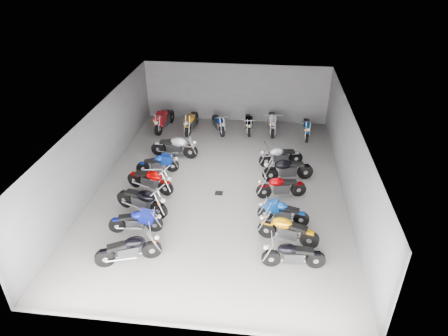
{
  "coord_description": "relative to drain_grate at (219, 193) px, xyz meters",
  "views": [
    {
      "loc": [
        1.76,
        -13.85,
        9.04
      ],
      "look_at": [
        0.17,
        -0.16,
        1.0
      ],
      "focal_mm": 32.0,
      "sensor_mm": 36.0,
      "label": 1
    }
  ],
  "objects": [
    {
      "name": "ground",
      "position": [
        0.0,
        0.5,
        -0.01
      ],
      "size": [
        14.0,
        14.0,
        0.0
      ],
      "primitive_type": "plane",
      "color": "#989590",
      "rests_on": "ground"
    },
    {
      "name": "wall_back",
      "position": [
        0.0,
        7.5,
        1.59
      ],
      "size": [
        10.0,
        0.1,
        3.2
      ],
      "primitive_type": "cube",
      "color": "slate",
      "rests_on": "ground"
    },
    {
      "name": "wall_left",
      "position": [
        -5.0,
        0.5,
        1.59
      ],
      "size": [
        0.1,
        14.0,
        3.2
      ],
      "primitive_type": "cube",
      "color": "slate",
      "rests_on": "ground"
    },
    {
      "name": "wall_right",
      "position": [
        5.0,
        0.5,
        1.59
      ],
      "size": [
        0.1,
        14.0,
        3.2
      ],
      "primitive_type": "cube",
      "color": "slate",
      "rests_on": "ground"
    },
    {
      "name": "ceiling",
      "position": [
        0.0,
        0.5,
        3.21
      ],
      "size": [
        10.0,
        14.0,
        0.04
      ],
      "primitive_type": "cube",
      "color": "black",
      "rests_on": "wall_back"
    },
    {
      "name": "drain_grate",
      "position": [
        0.0,
        0.0,
        0.0
      ],
      "size": [
        0.32,
        0.32,
        0.01
      ],
      "primitive_type": "cube",
      "color": "black",
      "rests_on": "ground"
    },
    {
      "name": "motorcycle_left_a",
      "position": [
        -2.32,
        -4.2,
        0.5
      ],
      "size": [
        1.99,
        0.91,
        0.92
      ],
      "rotation": [
        0.0,
        0.0,
        -1.19
      ],
      "color": "black",
      "rests_on": "ground"
    },
    {
      "name": "motorcycle_left_b",
      "position": [
        -2.55,
        -2.73,
        0.45
      ],
      "size": [
        1.89,
        0.47,
        0.83
      ],
      "rotation": [
        0.0,
        0.0,
        -1.42
      ],
      "color": "black",
      "rests_on": "ground"
    },
    {
      "name": "motorcycle_left_c",
      "position": [
        -2.67,
        -1.6,
        0.53
      ],
      "size": [
        2.16,
        0.93,
        0.99
      ],
      "rotation": [
        0.0,
        0.0,
        -1.93
      ],
      "color": "black",
      "rests_on": "ground"
    },
    {
      "name": "motorcycle_left_d",
      "position": [
        -2.77,
        -0.13,
        0.51
      ],
      "size": [
        2.08,
        0.81,
        0.94
      ],
      "rotation": [
        0.0,
        0.0,
        -1.89
      ],
      "color": "black",
      "rests_on": "ground"
    },
    {
      "name": "motorcycle_left_e",
      "position": [
        -2.84,
        1.32,
        0.44
      ],
      "size": [
        1.83,
        0.64,
        0.82
      ],
      "rotation": [
        0.0,
        0.0,
        -1.29
      ],
      "color": "black",
      "rests_on": "ground"
    },
    {
      "name": "motorcycle_left_f",
      "position": [
        -2.43,
        2.84,
        0.53
      ],
      "size": [
        2.25,
        0.48,
        0.99
      ],
      "rotation": [
        0.0,
        0.0,
        -1.64
      ],
      "color": "black",
      "rests_on": "ground"
    },
    {
      "name": "motorcycle_right_a",
      "position": [
        2.81,
        -3.83,
        0.47
      ],
      "size": [
        2.0,
        0.42,
        0.88
      ],
      "rotation": [
        0.0,
        0.0,
        1.64
      ],
      "color": "black",
      "rests_on": "ground"
    },
    {
      "name": "motorcycle_right_b",
      "position": [
        2.66,
        -2.67,
        0.5
      ],
      "size": [
        2.08,
        0.67,
        0.93
      ],
      "rotation": [
        0.0,
        0.0,
        1.32
      ],
      "color": "black",
      "rests_on": "ground"
    },
    {
      "name": "motorcycle_right_c",
      "position": [
        2.52,
        -1.61,
        0.45
      ],
      "size": [
        1.87,
        0.49,
        0.83
      ],
      "rotation": [
        0.0,
        0.0,
        1.4
      ],
      "color": "black",
      "rests_on": "ground"
    },
    {
      "name": "motorcycle_right_d",
      "position": [
        2.46,
        0.04,
        0.48
      ],
      "size": [
        1.99,
        0.6,
        0.88
      ],
      "rotation": [
        0.0,
        0.0,
        1.8
      ],
      "color": "black",
      "rests_on": "ground"
    },
    {
      "name": "motorcycle_right_e",
      "position": [
        2.75,
        1.35,
        0.52
      ],
      "size": [
        2.16,
        0.73,
        0.97
      ],
      "rotation": [
        0.0,
        0.0,
        1.84
      ],
      "color": "black",
      "rests_on": "ground"
    },
    {
      "name": "motorcycle_right_f",
      "position": [
        2.46,
        2.58,
        0.48
      ],
      "size": [
        1.97,
        0.71,
        0.89
      ],
      "rotation": [
        0.0,
        0.0,
        1.86
      ],
      "color": "black",
      "rests_on": "ground"
    },
    {
      "name": "motorcycle_back_a",
      "position": [
        -3.69,
        5.84,
        0.57
      ],
      "size": [
        0.59,
        2.38,
        1.05
      ],
      "rotation": [
        0.0,
        0.0,
        2.99
      ],
      "color": "black",
      "rests_on": "ground"
    },
    {
      "name": "motorcycle_back_b",
      "position": [
        -2.19,
        5.77,
        0.55
      ],
      "size": [
        0.49,
        2.31,
        1.01
      ],
      "rotation": [
        0.0,
        0.0,
        3.08
      ],
      "color": "black",
      "rests_on": "ground"
    },
    {
      "name": "motorcycle_back_c",
      "position": [
        -0.77,
        5.87,
        0.47
      ],
      "size": [
        0.94,
        1.88,
        0.88
      ],
      "rotation": [
        0.0,
        0.0,
        3.56
      ],
      "color": "black",
      "rests_on": "ground"
    },
    {
      "name": "motorcycle_back_d",
      "position": [
        0.8,
        6.09,
        0.48
      ],
      "size": [
        0.46,
        2.02,
        0.89
      ],
      "rotation": [
        0.0,
        0.0,
        3.26
      ],
      "color": "black",
      "rests_on": "ground"
    },
    {
      "name": "motorcycle_back_e",
      "position": [
        2.04,
        6.19,
        0.55
      ],
      "size": [
        0.49,
        2.31,
        1.02
      ],
      "rotation": [
        0.0,
        0.0,
        3.2
      ],
      "color": "black",
      "rests_on": "ground"
    },
    {
      "name": "motorcycle_back_f",
      "position": [
        3.82,
        5.79,
        0.49
      ],
      "size": [
        0.41,
        2.08,
        0.92
      ],
      "rotation": [
        0.0,
        0.0,
        3.13
      ],
      "color": "black",
      "rests_on": "ground"
    }
  ]
}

